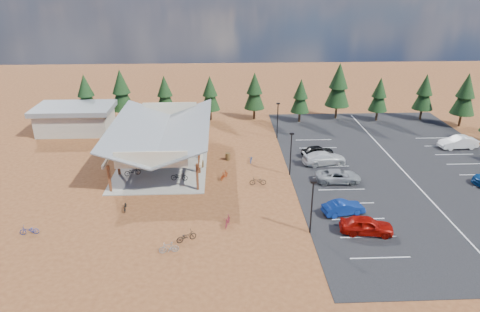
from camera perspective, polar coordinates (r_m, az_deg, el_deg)
ground at (r=47.36m, az=1.00°, el=-3.66°), size 140.00×140.00×0.00m
asphalt_lot at (r=54.27m, az=20.71°, el=-1.61°), size 27.00×44.00×0.04m
concrete_pad at (r=54.10m, az=-10.08°, el=-0.44°), size 10.60×18.60×0.10m
bike_pavilion at (r=52.74m, az=-10.36°, el=3.32°), size 11.65×19.40×4.97m
outbuilding at (r=66.73m, az=-21.09°, el=4.70°), size 11.00×7.00×3.90m
lamp_post_0 at (r=37.84m, az=9.58°, el=-6.24°), size 0.50×0.25×5.14m
lamp_post_1 at (r=48.47m, az=6.80°, el=0.68°), size 0.50×0.25×5.14m
lamp_post_2 at (r=59.62m, az=5.04°, el=5.07°), size 0.50×0.25×5.14m
trash_bin_0 at (r=51.15m, az=-5.19°, el=-1.09°), size 0.60×0.60×0.90m
trash_bin_1 at (r=53.08m, az=-1.63°, el=-0.08°), size 0.60×0.60×0.90m
pine_0 at (r=69.75m, az=-19.87°, el=7.86°), size 3.25×3.25×7.58m
pine_1 at (r=68.28m, az=-15.55°, el=8.43°), size 3.54×3.54×8.24m
pine_2 at (r=67.58m, az=-10.00°, el=8.21°), size 3.08×3.08×7.18m
pine_3 at (r=67.09m, az=-4.02°, el=8.33°), size 3.03×3.03×7.07m
pine_4 at (r=67.30m, az=1.95°, el=8.66°), size 3.23×3.23×7.52m
pine_5 at (r=66.74m, az=8.08°, el=7.93°), size 2.92×2.92×6.79m
pine_6 at (r=69.12m, az=13.00°, el=9.22°), size 3.83×3.83×8.93m
pine_7 at (r=70.03m, az=18.08°, el=7.78°), size 2.95×2.95×6.88m
pine_8 at (r=72.96m, az=23.40°, el=7.82°), size 3.14×3.14×7.30m
pine_13 at (r=72.03m, az=27.85°, el=7.29°), size 3.50×3.50×8.15m
bike_0 at (r=50.30m, az=-14.14°, el=-2.01°), size 1.94×1.18×0.96m
bike_1 at (r=52.52m, az=-12.71°, el=-0.71°), size 1.77×0.56×1.05m
bike_2 at (r=56.21m, az=-12.16°, el=0.88°), size 1.83×0.72×0.95m
bike_3 at (r=58.74m, az=-12.18°, el=1.88°), size 1.69×0.61×0.99m
bike_4 at (r=48.05m, az=-8.11°, el=-2.70°), size 1.96×0.85×1.00m
bike_5 at (r=53.24m, az=-7.96°, el=-0.12°), size 1.52×0.62×0.89m
bike_6 at (r=56.14m, az=-8.95°, el=1.02°), size 1.57×0.72×0.80m
bike_7 at (r=60.92m, az=-7.53°, el=2.95°), size 1.57×0.56×0.93m
bike_8 at (r=43.48m, az=-15.05°, el=-6.53°), size 0.72×1.59×0.81m
bike_10 at (r=42.66m, az=-26.30°, el=-8.87°), size 1.70×0.77×0.87m
bike_11 at (r=39.52m, az=-1.66°, el=-8.65°), size 0.90×1.81×1.04m
bike_12 at (r=37.77m, az=-7.17°, el=-10.57°), size 1.92×1.41×0.96m
bike_13 at (r=36.55m, az=-9.48°, el=-11.96°), size 1.72×0.73×1.00m
bike_14 at (r=52.46m, az=1.49°, el=-0.42°), size 0.74×1.59×0.80m
bike_15 at (r=48.18m, az=-2.12°, el=-2.55°), size 1.17×1.62×0.96m
bike_16 at (r=46.82m, az=2.40°, el=-3.36°), size 1.82×0.66×0.95m
car_0 at (r=39.90m, az=16.51°, el=-8.85°), size 4.89×2.55×1.59m
car_1 at (r=42.37m, az=13.63°, el=-6.71°), size 4.29×2.23×1.35m
car_2 at (r=48.54m, az=12.97°, el=-2.64°), size 5.02×2.43×1.38m
car_3 at (r=52.73m, az=11.17°, el=-0.27°), size 5.51×2.81×1.53m
car_4 at (r=54.87m, az=10.31°, el=0.66°), size 4.32×2.39×1.39m
car_9 at (r=63.44m, az=27.08°, el=1.64°), size 5.06×2.07×1.63m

